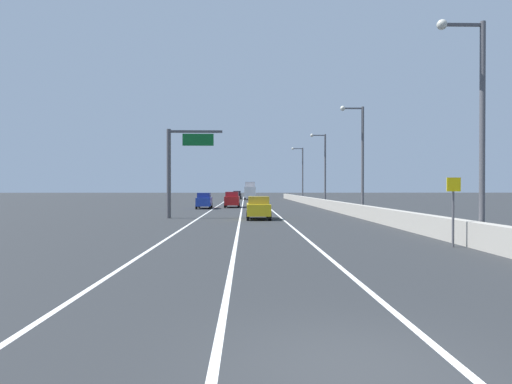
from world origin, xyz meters
name	(u,v)px	position (x,y,z in m)	size (l,w,h in m)	color
ground_plane	(255,203)	(0.00, 64.00, 0.00)	(320.00, 320.00, 0.00)	#26282B
lane_stripe_left	(218,206)	(-5.50, 55.00, 0.00)	(0.16, 130.00, 0.00)	silver
lane_stripe_center	(242,206)	(-2.00, 55.00, 0.00)	(0.16, 130.00, 0.00)	silver
lane_stripe_right	(267,206)	(1.50, 55.00, 0.00)	(0.16, 130.00, 0.00)	silver
jersey_barrier_right	(336,206)	(8.30, 40.00, 0.55)	(0.60, 120.00, 1.10)	#9E998E
overhead_sign_gantry	(178,162)	(-7.26, 29.94, 4.73)	(4.68, 0.36, 7.50)	#47474C
speed_advisory_sign	(453,206)	(7.40, 12.11, 1.76)	(0.60, 0.11, 3.00)	#4C4C51
lamp_post_right_near	(476,116)	(8.52, 12.36, 5.68)	(2.14, 0.44, 9.87)	#4C4C51
lamp_post_right_second	(360,153)	(8.65, 31.74, 5.68)	(2.14, 0.44, 9.87)	#4C4C51
lamp_post_right_third	(323,165)	(8.95, 51.12, 5.68)	(2.14, 0.44, 9.87)	#4C4C51
lamp_post_right_fourth	(301,171)	(8.52, 70.49, 5.68)	(2.14, 0.44, 9.87)	#4C4C51
car_red_0	(232,200)	(-3.29, 49.92, 1.02)	(1.97, 4.69, 2.05)	red
car_blue_1	(204,201)	(-6.66, 46.83, 0.98)	(1.94, 4.81, 1.96)	#1E389E
car_yellow_2	(258,208)	(-0.50, 28.67, 0.93)	(1.94, 4.25, 1.87)	gold
car_black_3	(237,195)	(-3.46, 91.16, 0.94)	(2.04, 4.10, 1.89)	black
box_truck	(250,191)	(-0.53, 87.59, 1.78)	(2.59, 9.77, 3.90)	silver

